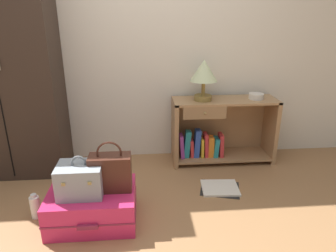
{
  "coord_description": "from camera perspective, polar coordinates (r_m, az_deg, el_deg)",
  "views": [
    {
      "loc": [
        0.1,
        -1.65,
        1.48
      ],
      "look_at": [
        0.31,
        0.84,
        0.55
      ],
      "focal_mm": 33.19,
      "sensor_mm": 36.0,
      "label": 1
    }
  ],
  "objects": [
    {
      "name": "bookshelf",
      "position": [
        3.23,
        9.21,
        -0.89
      ],
      "size": [
        1.04,
        0.36,
        0.66
      ],
      "color": "#A37A51",
      "rests_on": "ground_plane"
    },
    {
      "name": "ground_plane",
      "position": [
        2.22,
        -6.58,
        -21.55
      ],
      "size": [
        9.0,
        9.0,
        0.0
      ],
      "primitive_type": "plane",
      "color": "#9E7047"
    },
    {
      "name": "back_wall",
      "position": [
        3.16,
        -6.88,
        16.98
      ],
      "size": [
        6.4,
        0.1,
        2.6
      ],
      "primitive_type": "cube",
      "color": "silver",
      "rests_on": "ground_plane"
    },
    {
      "name": "suitcase_large",
      "position": [
        2.43,
        -13.64,
        -14.03
      ],
      "size": [
        0.63,
        0.49,
        0.25
      ],
      "color": "#DB2860",
      "rests_on": "ground_plane"
    },
    {
      "name": "table_lamp",
      "position": [
        3.0,
        6.6,
        9.61
      ],
      "size": [
        0.26,
        0.26,
        0.39
      ],
      "color": "olive",
      "rests_on": "bookshelf"
    },
    {
      "name": "handbag",
      "position": [
        2.29,
        -10.52,
        -8.3
      ],
      "size": [
        0.3,
        0.15,
        0.38
      ],
      "color": "#472319",
      "rests_on": "suitcase_large"
    },
    {
      "name": "wardrobe",
      "position": [
        3.13,
        -27.81,
        10.61
      ],
      "size": [
        0.88,
        0.47,
        2.15
      ],
      "color": "#33261E",
      "rests_on": "ground_plane"
    },
    {
      "name": "bottle",
      "position": [
        2.62,
        -23.2,
        -13.44
      ],
      "size": [
        0.07,
        0.07,
        0.2
      ],
      "color": "white",
      "rests_on": "ground_plane"
    },
    {
      "name": "train_case",
      "position": [
        2.29,
        -15.79,
        -9.42
      ],
      "size": [
        0.31,
        0.25,
        0.3
      ],
      "color": "#8E99A3",
      "rests_on": "suitcase_large"
    },
    {
      "name": "open_book_on_floor",
      "position": [
        2.84,
        9.51,
        -11.18
      ],
      "size": [
        0.4,
        0.36,
        0.02
      ],
      "color": "white",
      "rests_on": "ground_plane"
    },
    {
      "name": "bowl",
      "position": [
        3.2,
        15.9,
        5.28
      ],
      "size": [
        0.15,
        0.15,
        0.05
      ],
      "primitive_type": "cylinder",
      "color": "silver",
      "rests_on": "bookshelf"
    }
  ]
}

